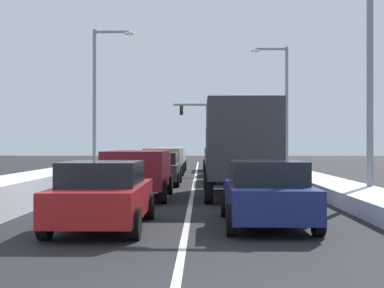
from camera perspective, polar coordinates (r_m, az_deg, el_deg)
ground_plane at (r=26.67m, az=0.22°, el=-4.10°), size 133.08×133.08×0.00m
lane_stripe_between_right_lane_and_center_lane at (r=31.78m, az=0.34°, el=-3.44°), size 0.14×56.30×0.01m
snow_bank_right_shoulder at (r=32.15m, az=9.84°, el=-2.98°), size 1.83×56.30×0.48m
snow_bank_left_shoulder at (r=32.25m, az=-9.13°, el=-2.62°), size 1.74×56.30×0.88m
sedan_navy_right_lane_nearest at (r=13.20m, az=7.57°, el=-4.94°), size 2.00×4.50×1.51m
box_truck_right_lane_second at (r=20.29m, az=4.81°, el=-0.01°), size 2.53×7.20×3.36m
suv_white_right_lane_third at (r=28.22m, az=4.03°, el=-1.81°), size 2.16×4.90×1.67m
sedan_green_right_lane_fourth at (r=33.97m, az=3.04°, el=-1.94°), size 2.00×4.50×1.51m
suv_gray_right_lane_fifth at (r=40.32m, az=2.68°, el=-1.28°), size 2.16×4.90×1.67m
sedan_red_center_lane_nearest at (r=12.78m, az=-9.03°, el=-5.10°), size 2.00×4.50×1.51m
suv_maroon_center_lane_second at (r=19.68m, az=-5.42°, el=-2.59°), size 2.16×4.90×1.67m
sedan_charcoal_center_lane_third at (r=26.18m, az=-3.35°, el=-2.50°), size 2.00×4.50×1.51m
suv_tan_center_lane_fourth at (r=31.90m, az=-2.87°, el=-1.61°), size 2.16×4.90×1.67m
suv_silver_center_lane_fifth at (r=38.87m, az=-2.23°, el=-1.33°), size 2.16×4.90×1.67m
traffic_light_gantry at (r=57.40m, az=3.18°, el=2.57°), size 7.54×0.47×6.20m
street_lamp_right_near at (r=19.97m, az=16.72°, el=9.95°), size 2.66×0.36×9.05m
street_lamp_right_mid at (r=39.94m, az=9.12°, el=4.70°), size 2.66×0.36×8.74m
street_lamp_left_mid at (r=36.08m, az=-9.37°, el=5.56°), size 2.66×0.36×9.16m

